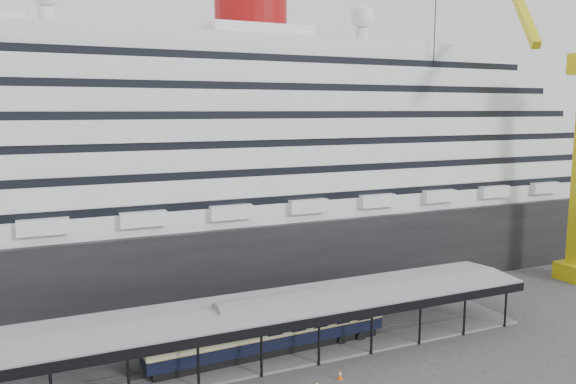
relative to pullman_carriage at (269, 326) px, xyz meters
name	(u,v)px	position (x,y,z in m)	size (l,w,h in m)	color
ground	(295,375)	(0.45, -5.00, -2.90)	(200.00, 200.00, 0.00)	#363638
cruise_ship	(198,149)	(0.50, 27.00, 15.45)	(130.00, 30.00, 43.90)	black
platform_canopy	(274,330)	(0.45, 0.00, -0.54)	(56.00, 9.18, 5.30)	slate
crane_yellow	(576,138)	(47.52, 5.54, 17.05)	(23.83, 18.78, 47.60)	gold
pullman_carriage	(269,326)	(0.00, 0.00, 0.00)	(24.67, 4.12, 24.12)	black
traffic_cone_right	(340,375)	(3.81, -7.33, -2.49)	(0.48, 0.48, 0.83)	#DE5A0C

